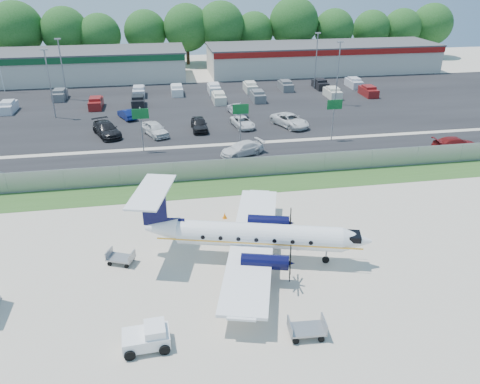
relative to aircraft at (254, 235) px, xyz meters
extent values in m
plane|color=beige|center=(0.10, 0.16, -1.93)|extent=(170.00, 170.00, 0.00)
cube|color=#2D561E|center=(0.10, 12.16, -1.92)|extent=(170.00, 4.00, 0.02)
cube|color=black|center=(0.10, 19.16, -1.92)|extent=(170.00, 8.00, 0.02)
cube|color=black|center=(0.10, 40.16, -1.92)|extent=(170.00, 32.00, 0.02)
cube|color=gray|center=(0.10, 14.16, -0.93)|extent=(120.00, 0.02, 1.90)
cube|color=gray|center=(0.10, 14.16, 0.05)|extent=(120.00, 0.06, 0.06)
cube|color=gray|center=(0.10, 14.16, -1.88)|extent=(120.00, 0.06, 0.06)
cube|color=beige|center=(-23.90, 62.16, 0.57)|extent=(46.00, 12.00, 5.00)
cube|color=#474749|center=(-23.90, 62.16, 3.19)|extent=(46.40, 12.40, 0.24)
cube|color=#0F4723|center=(-23.90, 56.06, 2.57)|extent=(46.00, 0.20, 1.00)
cube|color=beige|center=(26.10, 62.16, 0.57)|extent=(44.00, 12.00, 5.00)
cube|color=#474749|center=(26.10, 62.16, 3.19)|extent=(44.40, 12.40, 0.24)
cube|color=maroon|center=(26.10, 56.06, 2.57)|extent=(44.00, 0.20, 1.00)
cylinder|color=gray|center=(-7.90, 23.16, 0.57)|extent=(0.14, 0.14, 5.00)
cube|color=#0C5923|center=(-7.90, 23.01, 2.37)|extent=(1.80, 0.08, 1.10)
cylinder|color=gray|center=(3.10, 23.16, 0.57)|extent=(0.14, 0.14, 5.00)
cube|color=#0C5923|center=(3.10, 23.01, 2.37)|extent=(1.80, 0.08, 1.10)
cylinder|color=gray|center=(14.10, 23.16, 0.57)|extent=(0.14, 0.14, 5.00)
cube|color=#0C5923|center=(14.10, 23.01, 2.37)|extent=(1.80, 0.08, 1.10)
cylinder|color=gray|center=(-19.90, 38.16, 2.57)|extent=(0.18, 0.18, 9.00)
cube|color=gray|center=(-19.90, 38.16, 7.07)|extent=(0.90, 0.35, 0.18)
cylinder|color=gray|center=(20.10, 38.16, 2.57)|extent=(0.18, 0.18, 9.00)
cube|color=gray|center=(20.10, 38.16, 7.07)|extent=(0.90, 0.35, 0.18)
cylinder|color=gray|center=(-19.90, 48.16, 2.57)|extent=(0.18, 0.18, 9.00)
cube|color=gray|center=(-19.90, 48.16, 7.07)|extent=(0.90, 0.35, 0.18)
cylinder|color=gray|center=(20.10, 48.16, 2.57)|extent=(0.18, 0.18, 9.00)
cube|color=gray|center=(20.10, 48.16, 7.07)|extent=(0.90, 0.35, 0.18)
cylinder|color=white|center=(0.35, -0.10, 0.00)|extent=(11.28, 4.65, 1.71)
cone|color=white|center=(6.71, -1.86, 0.00)|extent=(2.36, 2.17, 1.71)
cone|color=white|center=(-6.19, 1.72, 0.18)|extent=(2.71, 2.27, 1.71)
cube|color=black|center=(6.53, -1.82, 0.31)|extent=(1.09, 1.34, 0.40)
cube|color=white|center=(-0.09, 0.02, -0.49)|extent=(7.00, 16.00, 0.20)
cylinder|color=black|center=(0.17, -2.75, -0.36)|extent=(3.21, 1.77, 0.99)
cylinder|color=black|center=(1.56, 2.27, -0.36)|extent=(3.21, 1.77, 0.99)
cube|color=black|center=(-6.62, 1.84, 1.71)|extent=(1.69, 0.61, 2.61)
cube|color=white|center=(-6.71, 1.86, 3.01)|extent=(3.57, 5.94, 0.13)
cylinder|color=gray|center=(4.85, -1.35, -1.35)|extent=(0.11, 0.11, 1.17)
cylinder|color=black|center=(4.85, -1.35, -1.68)|extent=(0.53, 0.29, 0.50)
cylinder|color=black|center=(-0.79, -2.49, -1.64)|extent=(0.65, 0.50, 0.57)
cylinder|color=black|center=(0.61, 2.53, -1.64)|extent=(0.65, 0.50, 0.57)
cube|color=white|center=(-7.37, -7.29, -1.38)|extent=(2.59, 1.64, 0.70)
cube|color=white|center=(-6.87, -7.27, -0.83)|extent=(1.18, 1.36, 0.50)
cube|color=black|center=(-6.42, -7.24, -0.81)|extent=(0.24, 1.11, 0.40)
cylinder|color=black|center=(-8.23, -8.13, -1.63)|extent=(0.61, 0.25, 0.60)
cylinder|color=black|center=(-8.32, -6.56, -1.63)|extent=(0.61, 0.25, 0.60)
cylinder|color=black|center=(-6.43, -8.03, -1.63)|extent=(0.61, 0.25, 0.60)
cylinder|color=black|center=(-6.51, -6.46, -1.63)|extent=(0.61, 0.25, 0.60)
cube|color=gray|center=(-9.18, 1.06, -1.53)|extent=(2.08, 1.70, 0.11)
cube|color=gray|center=(-9.97, 1.40, -1.26)|extent=(0.49, 1.02, 0.54)
cube|color=gray|center=(-8.39, 0.73, -1.26)|extent=(0.49, 1.02, 0.54)
cylinder|color=black|center=(-9.95, 0.85, -1.77)|extent=(0.34, 0.23, 0.32)
cylinder|color=black|center=(-9.57, 1.77, -1.77)|extent=(0.34, 0.23, 0.32)
cylinder|color=black|center=(-8.79, 0.36, -1.77)|extent=(0.34, 0.23, 0.32)
cylinder|color=black|center=(-8.40, 1.27, -1.77)|extent=(0.34, 0.23, 0.32)
cube|color=gray|center=(1.40, -7.99, -1.47)|extent=(2.11, 1.35, 0.12)
cube|color=gray|center=(0.44, -7.93, -1.17)|extent=(0.16, 1.22, 0.61)
cube|color=gray|center=(2.37, -8.05, -1.17)|extent=(0.16, 1.22, 0.61)
cylinder|color=black|center=(0.65, -8.50, -1.75)|extent=(0.37, 0.15, 0.37)
cylinder|color=black|center=(0.73, -7.38, -1.75)|extent=(0.37, 0.15, 0.37)
cylinder|color=black|center=(2.08, -8.60, -1.75)|extent=(0.37, 0.15, 0.37)
cylinder|color=black|center=(2.15, -7.48, -1.75)|extent=(0.37, 0.15, 0.37)
cone|color=orange|center=(3.59, 2.76, -1.70)|extent=(0.31, 0.31, 0.47)
cube|color=orange|center=(3.59, 2.76, -1.92)|extent=(0.33, 0.33, 0.03)
cone|color=orange|center=(-2.00, -5.47, -1.67)|extent=(0.36, 0.36, 0.53)
cube|color=orange|center=(-2.00, -5.47, -1.92)|extent=(0.38, 0.38, 0.03)
cone|color=orange|center=(-1.17, 6.20, -1.67)|extent=(0.34, 0.34, 0.52)
cube|color=orange|center=(-1.17, 6.20, -1.92)|extent=(0.36, 0.36, 0.03)
imported|color=silver|center=(2.73, 20.03, -1.93)|extent=(5.37, 3.77, 1.44)
imported|color=maroon|center=(26.53, 17.41, -1.93)|extent=(5.12, 2.10, 1.49)
imported|color=black|center=(-12.35, 29.16, -1.93)|extent=(4.26, 6.20, 1.67)
imported|color=silver|center=(-6.56, 28.31, -1.93)|extent=(3.70, 5.19, 1.64)
imported|color=black|center=(-1.07, 29.39, -1.93)|extent=(1.96, 4.75, 1.61)
imported|color=silver|center=(4.52, 29.72, -1.93)|extent=(2.96, 4.96, 1.29)
imported|color=silver|center=(10.58, 29.00, -1.93)|extent=(4.69, 6.30, 1.59)
imported|color=navy|center=(-10.25, 35.99, -1.93)|extent=(2.88, 4.22, 1.32)
imported|color=silver|center=(4.77, 35.53, -1.93)|extent=(2.51, 5.04, 1.65)
camera|label=1|loc=(-5.68, -27.11, 16.69)|focal=35.00mm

